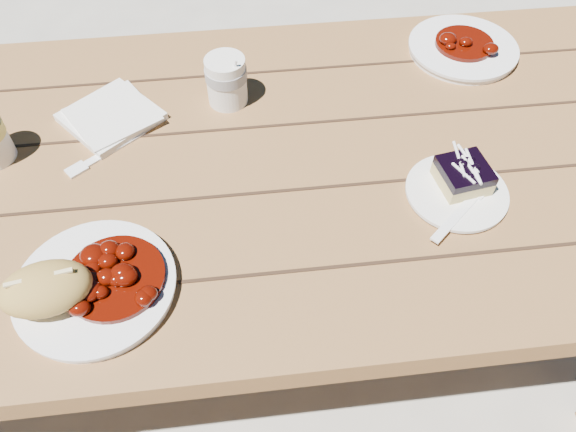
{
  "coord_description": "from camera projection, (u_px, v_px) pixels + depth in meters",
  "views": [
    {
      "loc": [
        0.05,
        -0.69,
        1.47
      ],
      "look_at": [
        0.11,
        -0.18,
        0.81
      ],
      "focal_mm": 35.0,
      "sensor_mm": 36.0,
      "label": 1
    }
  ],
  "objects": [
    {
      "name": "goulash_stew",
      "position": [
        112.0,
        272.0,
        0.8
      ],
      "size": [
        0.15,
        0.15,
        0.04
      ],
      "primitive_type": null,
      "color": "#4F0B02",
      "rests_on": "main_plate"
    },
    {
      "name": "second_stew",
      "position": [
        466.0,
        37.0,
        1.15
      ],
      "size": [
        0.12,
        0.12,
        0.04
      ],
      "primitive_type": null,
      "color": "#4F0B02",
      "rests_on": "second_plate"
    },
    {
      "name": "ground",
      "position": [
        243.0,
        347.0,
        1.57
      ],
      "size": [
        60.0,
        60.0,
        0.0
      ],
      "primitive_type": "plane",
      "color": "#A5A095",
      "rests_on": "ground"
    },
    {
      "name": "second_plate",
      "position": [
        463.0,
        49.0,
        1.17
      ],
      "size": [
        0.22,
        0.22,
        0.02
      ],
      "primitive_type": "cylinder",
      "color": "white",
      "rests_on": "picnic_table"
    },
    {
      "name": "fork_table",
      "position": [
        114.0,
        148.0,
        1.0
      ],
      "size": [
        0.14,
        0.12,
        0.0
      ],
      "primitive_type": null,
      "rotation": [
        0.0,
        0.0,
        2.22
      ],
      "color": "white",
      "rests_on": "picnic_table"
    },
    {
      "name": "fork_dessert",
      "position": [
        456.0,
        217.0,
        0.89
      ],
      "size": [
        0.14,
        0.12,
        0.0
      ],
      "primitive_type": null,
      "rotation": [
        0.0,
        0.0,
        -0.84
      ],
      "color": "white",
      "rests_on": "dessert_plate"
    },
    {
      "name": "napkin_stack",
      "position": [
        111.0,
        117.0,
        1.05
      ],
      "size": [
        0.21,
        0.21,
        0.01
      ],
      "primitive_type": "cube",
      "rotation": [
        0.0,
        0.0,
        0.69
      ],
      "color": "white",
      "rests_on": "picnic_table"
    },
    {
      "name": "bread_roll",
      "position": [
        46.0,
        289.0,
        0.77
      ],
      "size": [
        0.14,
        0.11,
        0.07
      ],
      "primitive_type": "ellipsoid",
      "rotation": [
        0.0,
        0.0,
        0.17
      ],
      "color": "#B59045",
      "rests_on": "main_plate"
    },
    {
      "name": "coffee_cup",
      "position": [
        227.0,
        81.0,
        1.05
      ],
      "size": [
        0.08,
        0.08,
        0.09
      ],
      "primitive_type": "cylinder",
      "color": "white",
      "rests_on": "picnic_table"
    },
    {
      "name": "dessert_plate",
      "position": [
        456.0,
        193.0,
        0.93
      ],
      "size": [
        0.16,
        0.16,
        0.01
      ],
      "primitive_type": "cylinder",
      "color": "white",
      "rests_on": "picnic_table"
    },
    {
      "name": "main_plate",
      "position": [
        96.0,
        288.0,
        0.82
      ],
      "size": [
        0.23,
        0.23,
        0.02
      ],
      "primitive_type": "cylinder",
      "color": "white",
      "rests_on": "picnic_table"
    },
    {
      "name": "picnic_table",
      "position": [
        225.0,
        218.0,
        1.11
      ],
      "size": [
        2.0,
        1.55,
        0.75
      ],
      "color": "brown",
      "rests_on": "ground"
    },
    {
      "name": "blueberry_cake",
      "position": [
        463.0,
        175.0,
        0.92
      ],
      "size": [
        0.09,
        0.09,
        0.04
      ],
      "rotation": [
        0.0,
        0.0,
        0.16
      ],
      "color": "#CEBA70",
      "rests_on": "dessert_plate"
    }
  ]
}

